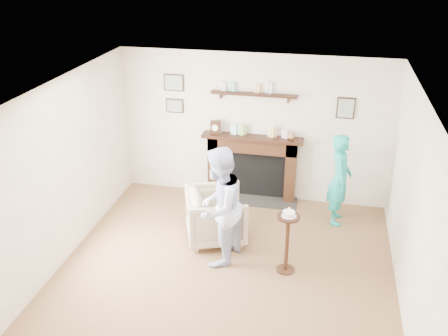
{
  "coord_description": "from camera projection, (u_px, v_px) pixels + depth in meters",
  "views": [
    {
      "loc": [
        1.15,
        -5.22,
        4.12
      ],
      "look_at": [
        -0.16,
        0.9,
        1.23
      ],
      "focal_mm": 40.0,
      "sensor_mm": 36.0,
      "label": 1
    }
  ],
  "objects": [
    {
      "name": "woman",
      "position": [
        335.0,
        221.0,
        8.0
      ],
      "size": [
        0.36,
        0.54,
        1.47
      ],
      "primitive_type": "imported",
      "rotation": [
        0.0,
        0.0,
        1.58
      ],
      "color": "#1FA8B0",
      "rests_on": "ground"
    },
    {
      "name": "pedestal_table",
      "position": [
        288.0,
        233.0,
        6.55
      ],
      "size": [
        0.31,
        0.31,
        0.98
      ],
      "color": "black",
      "rests_on": "ground"
    },
    {
      "name": "room_shell",
      "position": [
        232.0,
        148.0,
        6.52
      ],
      "size": [
        4.54,
        5.02,
        2.52
      ],
      "color": "beige",
      "rests_on": "ground"
    },
    {
      "name": "ground",
      "position": [
        222.0,
        281.0,
        6.59
      ],
      "size": [
        5.0,
        5.0,
        0.0
      ],
      "primitive_type": "plane",
      "color": "brown",
      "rests_on": "ground"
    },
    {
      "name": "man",
      "position": [
        219.0,
        259.0,
        7.03
      ],
      "size": [
        0.82,
        0.95,
        1.69
      ],
      "primitive_type": "imported",
      "rotation": [
        0.0,
        0.0,
        -1.81
      ],
      "color": "silver",
      "rests_on": "ground"
    },
    {
      "name": "armchair",
      "position": [
        216.0,
        238.0,
        7.53
      ],
      "size": [
        1.09,
        1.07,
        0.78
      ],
      "primitive_type": "imported",
      "rotation": [
        0.0,
        0.0,
        1.92
      ],
      "color": "tan",
      "rests_on": "ground"
    }
  ]
}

